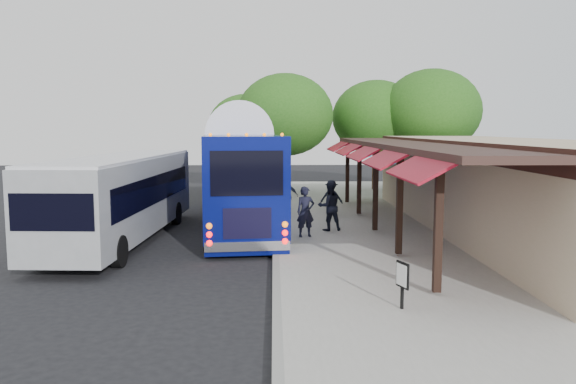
% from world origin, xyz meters
% --- Properties ---
extents(ground, '(90.00, 90.00, 0.00)m').
position_xyz_m(ground, '(0.00, 0.00, 0.00)').
color(ground, black).
rests_on(ground, ground).
extents(sidewalk, '(10.00, 40.00, 0.15)m').
position_xyz_m(sidewalk, '(5.00, 4.00, 0.07)').
color(sidewalk, '#9E9B93').
rests_on(sidewalk, ground).
extents(curb, '(0.20, 40.00, 0.16)m').
position_xyz_m(curb, '(0.05, 4.00, 0.07)').
color(curb, gray).
rests_on(curb, ground).
extents(station_shelter, '(8.15, 20.00, 3.60)m').
position_xyz_m(station_shelter, '(8.38, 4.00, 1.85)').
color(station_shelter, tan).
rests_on(station_shelter, ground).
extents(coach_bus, '(3.93, 12.84, 4.05)m').
position_xyz_m(coach_bus, '(-1.45, 6.38, 2.17)').
color(coach_bus, '#081061').
rests_on(coach_bus, ground).
extents(city_bus, '(3.05, 11.43, 3.04)m').
position_xyz_m(city_bus, '(-5.42, 3.41, 1.68)').
color(city_bus, gray).
rests_on(city_bus, ground).
extents(ped_a, '(0.74, 0.57, 1.81)m').
position_xyz_m(ped_a, '(1.12, 3.13, 1.05)').
color(ped_a, black).
rests_on(ped_a, sidewalk).
extents(ped_b, '(1.02, 0.87, 1.85)m').
position_xyz_m(ped_b, '(2.10, 4.34, 1.08)').
color(ped_b, black).
rests_on(ped_b, sidewalk).
extents(ped_c, '(1.01, 0.52, 1.65)m').
position_xyz_m(ped_c, '(0.60, 8.38, 0.98)').
color(ped_c, black).
rests_on(ped_c, sidewalk).
extents(ped_d, '(1.09, 0.75, 1.55)m').
position_xyz_m(ped_d, '(2.58, 8.30, 0.93)').
color(ped_d, black).
rests_on(ped_d, sidewalk).
extents(sign_board, '(0.19, 0.45, 1.03)m').
position_xyz_m(sign_board, '(2.74, -5.00, 0.85)').
color(sign_board, black).
rests_on(sign_board, sidewalk).
extents(tree_left, '(5.60, 5.60, 7.17)m').
position_xyz_m(tree_left, '(0.66, 16.07, 4.78)').
color(tree_left, '#382314').
rests_on(tree_left, ground).
extents(tree_mid, '(5.49, 5.49, 7.03)m').
position_xyz_m(tree_mid, '(6.42, 18.72, 4.68)').
color(tree_mid, '#382314').
rests_on(tree_mid, ground).
extents(tree_right, '(5.90, 5.90, 7.56)m').
position_xyz_m(tree_right, '(9.50, 17.17, 5.04)').
color(tree_right, '#382314').
rests_on(tree_right, ground).
extents(tree_far, '(4.82, 4.82, 6.17)m').
position_xyz_m(tree_far, '(-1.73, 19.02, 4.11)').
color(tree_far, '#382314').
rests_on(tree_far, ground).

